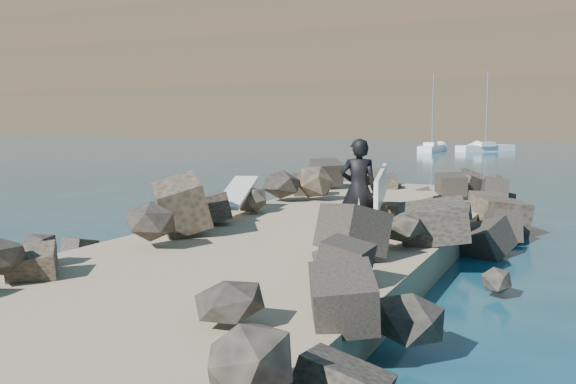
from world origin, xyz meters
name	(u,v)px	position (x,y,z in m)	size (l,w,h in m)	color
ground	(307,256)	(0.00, 0.00, 0.00)	(800.00, 800.00, 0.00)	#0F384C
jetty	(266,261)	(0.00, -2.00, 0.30)	(6.00, 26.00, 0.60)	#8C7759
riprap_left	(154,235)	(-2.90, -1.50, 0.50)	(2.60, 22.00, 1.00)	black
riprap_right	(427,259)	(2.90, -1.50, 0.50)	(2.60, 22.00, 1.00)	black
surfboard_resting	(237,197)	(-2.46, 1.34, 1.04)	(0.62, 2.48, 0.08)	silver
surfer_with_board	(362,189)	(1.40, -0.61, 1.59)	(1.16, 2.40, 1.97)	black
sailboat_a	(432,148)	(-7.94, 50.43, 0.35)	(1.47, 6.34, 7.70)	white
sailboat_b	(486,148)	(-3.28, 53.62, 0.35)	(5.20, 6.18, 8.07)	white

